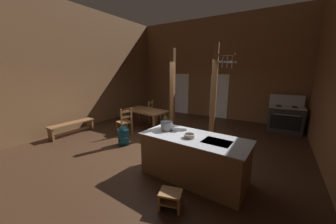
{
  "coord_description": "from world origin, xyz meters",
  "views": [
    {
      "loc": [
        2.8,
        -4.19,
        2.21
      ],
      "look_at": [
        -0.06,
        0.5,
        0.97
      ],
      "focal_mm": 19.53,
      "sensor_mm": 36.0,
      "label": 1
    }
  ],
  "objects_px": {
    "ladderback_chair_by_post": "(154,112)",
    "mixing_bowl_on_counter": "(189,136)",
    "kitchen_island": "(193,157)",
    "step_stool": "(171,198)",
    "bottle_tall_on_counter": "(165,121)",
    "stockpot_on_counter": "(167,126)",
    "bench_along_left_wall": "(72,126)",
    "ladderback_chair_near_window": "(125,122)",
    "backpack": "(123,135)",
    "dining_table": "(146,112)",
    "stove_range": "(285,118)"
  },
  "relations": [
    {
      "from": "kitchen_island",
      "to": "ladderback_chair_by_post",
      "type": "distance_m",
      "value": 4.5
    },
    {
      "from": "stockpot_on_counter",
      "to": "mixing_bowl_on_counter",
      "type": "height_order",
      "value": "stockpot_on_counter"
    },
    {
      "from": "bench_along_left_wall",
      "to": "mixing_bowl_on_counter",
      "type": "xyz_separation_m",
      "value": [
        4.66,
        -0.33,
        0.64
      ]
    },
    {
      "from": "ladderback_chair_near_window",
      "to": "ladderback_chair_by_post",
      "type": "distance_m",
      "value": 1.84
    },
    {
      "from": "kitchen_island",
      "to": "stove_range",
      "type": "bearing_deg",
      "value": 70.28
    },
    {
      "from": "ladderback_chair_by_post",
      "to": "mixing_bowl_on_counter",
      "type": "xyz_separation_m",
      "value": [
        3.2,
        -3.2,
        0.5
      ]
    },
    {
      "from": "step_stool",
      "to": "kitchen_island",
      "type": "bearing_deg",
      "value": 92.91
    },
    {
      "from": "step_stool",
      "to": "bottle_tall_on_counter",
      "type": "xyz_separation_m",
      "value": [
        -0.92,
        1.3,
        0.86
      ]
    },
    {
      "from": "ladderback_chair_by_post",
      "to": "mixing_bowl_on_counter",
      "type": "relative_size",
      "value": 4.29
    },
    {
      "from": "ladderback_chair_near_window",
      "to": "mixing_bowl_on_counter",
      "type": "relative_size",
      "value": 4.29
    },
    {
      "from": "stockpot_on_counter",
      "to": "bench_along_left_wall",
      "type": "bearing_deg",
      "value": 177.64
    },
    {
      "from": "backpack",
      "to": "stockpot_on_counter",
      "type": "bearing_deg",
      "value": -13.9
    },
    {
      "from": "stove_range",
      "to": "backpack",
      "type": "bearing_deg",
      "value": -135.64
    },
    {
      "from": "step_stool",
      "to": "mixing_bowl_on_counter",
      "type": "distance_m",
      "value": 1.2
    },
    {
      "from": "bench_along_left_wall",
      "to": "ladderback_chair_by_post",
      "type": "bearing_deg",
      "value": 62.91
    },
    {
      "from": "stove_range",
      "to": "ladderback_chair_near_window",
      "type": "distance_m",
      "value": 5.88
    },
    {
      "from": "backpack",
      "to": "ladderback_chair_near_window",
      "type": "bearing_deg",
      "value": 131.49
    },
    {
      "from": "ladderback_chair_near_window",
      "to": "stockpot_on_counter",
      "type": "distance_m",
      "value": 2.82
    },
    {
      "from": "ladderback_chair_by_post",
      "to": "bottle_tall_on_counter",
      "type": "height_order",
      "value": "bottle_tall_on_counter"
    },
    {
      "from": "step_stool",
      "to": "bottle_tall_on_counter",
      "type": "relative_size",
      "value": 1.33
    },
    {
      "from": "backpack",
      "to": "mixing_bowl_on_counter",
      "type": "distance_m",
      "value": 2.62
    },
    {
      "from": "bottle_tall_on_counter",
      "to": "dining_table",
      "type": "bearing_deg",
      "value": 137.52
    },
    {
      "from": "stove_range",
      "to": "ladderback_chair_by_post",
      "type": "distance_m",
      "value": 5.13
    },
    {
      "from": "stove_range",
      "to": "ladderback_chair_near_window",
      "type": "xyz_separation_m",
      "value": [
        -4.83,
        -3.34,
        -0.03
      ]
    },
    {
      "from": "kitchen_island",
      "to": "bench_along_left_wall",
      "type": "relative_size",
      "value": 1.44
    },
    {
      "from": "stove_range",
      "to": "ladderback_chair_near_window",
      "type": "height_order",
      "value": "stove_range"
    },
    {
      "from": "ladderback_chair_near_window",
      "to": "backpack",
      "type": "bearing_deg",
      "value": -48.51
    },
    {
      "from": "dining_table",
      "to": "ladderback_chair_by_post",
      "type": "relative_size",
      "value": 1.9
    },
    {
      "from": "dining_table",
      "to": "bench_along_left_wall",
      "type": "xyz_separation_m",
      "value": [
        -1.77,
        -1.96,
        -0.34
      ]
    },
    {
      "from": "stove_range",
      "to": "mixing_bowl_on_counter",
      "type": "height_order",
      "value": "stove_range"
    },
    {
      "from": "bench_along_left_wall",
      "to": "bottle_tall_on_counter",
      "type": "height_order",
      "value": "bottle_tall_on_counter"
    },
    {
      "from": "stockpot_on_counter",
      "to": "mixing_bowl_on_counter",
      "type": "xyz_separation_m",
      "value": [
        0.64,
        -0.17,
        -0.06
      ]
    },
    {
      "from": "step_stool",
      "to": "ladderback_chair_near_window",
      "type": "distance_m",
      "value": 3.97
    },
    {
      "from": "dining_table",
      "to": "backpack",
      "type": "height_order",
      "value": "dining_table"
    },
    {
      "from": "stockpot_on_counter",
      "to": "bottle_tall_on_counter",
      "type": "relative_size",
      "value": 1.07
    },
    {
      "from": "dining_table",
      "to": "bottle_tall_on_counter",
      "type": "height_order",
      "value": "bottle_tall_on_counter"
    },
    {
      "from": "stove_range",
      "to": "step_stool",
      "type": "relative_size",
      "value": 3.12
    },
    {
      "from": "dining_table",
      "to": "mixing_bowl_on_counter",
      "type": "bearing_deg",
      "value": -38.35
    },
    {
      "from": "stove_range",
      "to": "backpack",
      "type": "xyz_separation_m",
      "value": [
        -4.18,
        -4.08,
        -0.17
      ]
    },
    {
      "from": "step_stool",
      "to": "ladderback_chair_near_window",
      "type": "height_order",
      "value": "ladderback_chair_near_window"
    },
    {
      "from": "step_stool",
      "to": "backpack",
      "type": "height_order",
      "value": "backpack"
    },
    {
      "from": "step_stool",
      "to": "backpack",
      "type": "xyz_separation_m",
      "value": [
        -2.58,
        1.53,
        0.14
      ]
    },
    {
      "from": "stove_range",
      "to": "bench_along_left_wall",
      "type": "distance_m",
      "value": 7.73
    },
    {
      "from": "kitchen_island",
      "to": "mixing_bowl_on_counter",
      "type": "height_order",
      "value": "mixing_bowl_on_counter"
    },
    {
      "from": "bench_along_left_wall",
      "to": "backpack",
      "type": "distance_m",
      "value": 2.22
    },
    {
      "from": "backpack",
      "to": "mixing_bowl_on_counter",
      "type": "relative_size",
      "value": 2.69
    },
    {
      "from": "mixing_bowl_on_counter",
      "to": "bottle_tall_on_counter",
      "type": "xyz_separation_m",
      "value": [
        -0.81,
        0.38,
        0.09
      ]
    },
    {
      "from": "kitchen_island",
      "to": "step_stool",
      "type": "relative_size",
      "value": 5.23
    },
    {
      "from": "kitchen_island",
      "to": "ladderback_chair_near_window",
      "type": "height_order",
      "value": "ladderback_chair_near_window"
    },
    {
      "from": "backpack",
      "to": "bottle_tall_on_counter",
      "type": "xyz_separation_m",
      "value": [
        1.65,
        -0.24,
        0.72
      ]
    }
  ]
}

